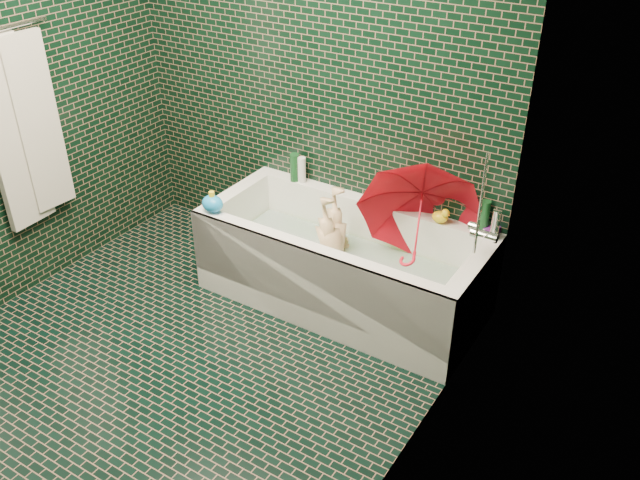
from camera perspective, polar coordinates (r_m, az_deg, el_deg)
The scene contains 20 objects.
floor at distance 3.84m, azimuth -11.99°, elevation -10.44°, with size 2.80×2.80×0.00m, color black.
wall_back at distance 4.17m, azimuth -0.57°, elevation 13.70°, with size 2.80×2.80×0.00m, color black.
wall_right at distance 2.47m, azimuth 7.34°, elevation 0.23°, with size 2.80×2.80×0.00m, color black.
bathtub at distance 4.11m, azimuth 1.84°, elevation -2.73°, with size 1.70×0.75×0.55m.
bath_mat at distance 4.16m, azimuth 1.95°, elevation -3.24°, with size 1.35×0.47×0.01m, color #39D32A.
water at distance 4.08m, azimuth 1.99°, elevation -1.58°, with size 1.48×0.53×0.00m, color silver.
towel_rail at distance 4.15m, azimuth -25.32°, elevation 15.74°, with size 0.02×0.02×0.58m, color silver.
towel at distance 4.30m, azimuth -23.69°, elevation 8.43°, with size 0.08×0.44×1.12m.
faucet at distance 3.55m, azimuth 13.46°, elevation 0.99°, with size 0.18×0.19×0.55m.
child at distance 4.11m, azimuth 1.18°, elevation -1.15°, with size 0.29×0.19×0.80m, color beige.
umbrella at distance 3.83m, azimuth 8.27°, elevation 1.23°, with size 0.69×0.69×0.60m, color red.
soap_bottle_a at distance 3.95m, azimuth 13.39°, elevation 0.54°, with size 0.09×0.09×0.23m, color white.
soap_bottle_b at distance 3.93m, azimuth 14.00°, elevation 0.33°, with size 0.08×0.08×0.18m, color #581E73.
soap_bottle_c at distance 3.97m, azimuth 13.51°, elevation 0.71°, with size 0.12×0.12×0.15m, color #12421D.
bottle_right_tall at distance 3.92m, azimuth 13.66°, elevation 1.93°, with size 0.06×0.06×0.20m, color #12421D.
bottle_right_pump at distance 3.87m, azimuth 14.56°, elevation 1.25°, with size 0.05×0.05×0.18m, color silver.
bottle_left_tall at distance 4.40m, azimuth -2.15°, elevation 6.13°, with size 0.06×0.06×0.19m, color #12421D.
bottle_left_short at distance 4.38m, azimuth -1.55°, elevation 5.92°, with size 0.05×0.05×0.17m, color white.
rubber_duck at distance 3.98m, azimuth 10.15°, elevation 1.98°, with size 0.13×0.10×0.10m.
bath_toy at distance 4.08m, azimuth -9.04°, elevation 3.06°, with size 0.16×0.14×0.13m.
Camera 1 is at (2.15, -1.95, 2.52)m, focal length 38.00 mm.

